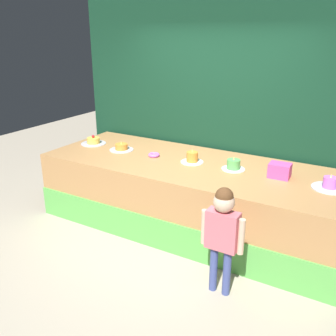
# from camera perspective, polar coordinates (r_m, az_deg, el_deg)

# --- Properties ---
(ground_plane) EXTENTS (12.00, 12.00, 0.00)m
(ground_plane) POSITION_cam_1_polar(r_m,az_deg,el_deg) (4.45, -0.92, -12.29)
(ground_plane) COLOR #ADA38E
(stage_platform) EXTENTS (3.76, 1.41, 0.85)m
(stage_platform) POSITION_cam_1_polar(r_m,az_deg,el_deg) (4.78, 3.36, -4.11)
(stage_platform) COLOR #B27F4C
(stage_platform) RESTS_ON ground_plane
(curtain_backdrop) EXTENTS (4.30, 0.08, 3.08)m
(curtain_backdrop) POSITION_cam_1_polar(r_m,az_deg,el_deg) (5.16, 7.74, 10.50)
(curtain_backdrop) COLOR #113823
(curtain_backdrop) RESTS_ON ground_plane
(child_figure) EXTENTS (0.42, 0.19, 1.09)m
(child_figure) POSITION_cam_1_polar(r_m,az_deg,el_deg) (3.48, 8.31, -8.88)
(child_figure) COLOR #3F4C8C
(child_figure) RESTS_ON ground_plane
(pink_box) EXTENTS (0.24, 0.19, 0.16)m
(pink_box) POSITION_cam_1_polar(r_m,az_deg,el_deg) (4.32, 16.64, -0.37)
(pink_box) COLOR #F2499B
(pink_box) RESTS_ON stage_platform
(donut) EXTENTS (0.15, 0.15, 0.04)m
(donut) POSITION_cam_1_polar(r_m,az_deg,el_deg) (4.86, -2.17, 2.01)
(donut) COLOR #CC66D8
(donut) RESTS_ON stage_platform
(cake_far_left) EXTENTS (0.36, 0.36, 0.13)m
(cake_far_left) POSITION_cam_1_polar(r_m,az_deg,el_deg) (5.51, -11.29, 4.00)
(cake_far_left) COLOR silver
(cake_far_left) RESTS_ON stage_platform
(cake_left) EXTENTS (0.33, 0.33, 0.12)m
(cake_left) POSITION_cam_1_polar(r_m,az_deg,el_deg) (5.16, -7.10, 3.10)
(cake_left) COLOR silver
(cake_left) RESTS_ON stage_platform
(cake_center) EXTENTS (0.28, 0.28, 0.17)m
(cake_center) POSITION_cam_1_polar(r_m,az_deg,el_deg) (4.63, 3.70, 1.53)
(cake_center) COLOR white
(cake_center) RESTS_ON stage_platform
(cake_right) EXTENTS (0.28, 0.28, 0.16)m
(cake_right) POSITION_cam_1_polar(r_m,az_deg,el_deg) (4.45, 9.93, 0.43)
(cake_right) COLOR white
(cake_right) RESTS_ON stage_platform
(cake_far_right) EXTENTS (0.36, 0.36, 0.16)m
(cake_far_right) POSITION_cam_1_polar(r_m,az_deg,el_deg) (4.20, 23.41, -2.31)
(cake_far_right) COLOR silver
(cake_far_right) RESTS_ON stage_platform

